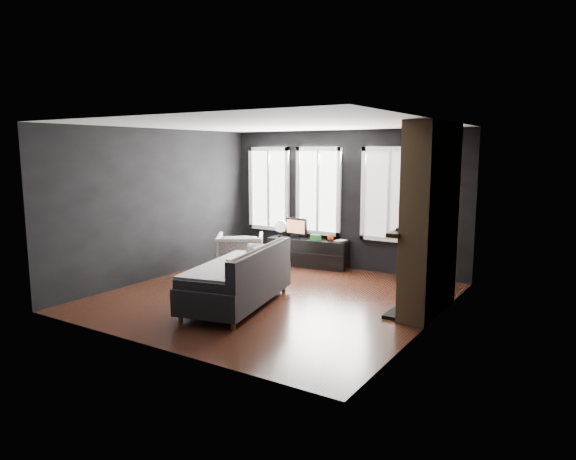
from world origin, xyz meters
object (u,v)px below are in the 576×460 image
Objects in this scene: media_console at (309,252)px; mug at (330,237)px; monitor at (296,226)px; book at (337,235)px; mantel_vase at (423,217)px; armchair at (240,252)px; sofa at (237,276)px.

mug is (0.46, 0.04, 0.34)m from media_console.
mug is (0.76, 0.05, -0.16)m from monitor.
media_console is 0.71m from book.
book is at bearing 9.97° from monitor.
monitor is 2.13× the size of book.
armchair is at bearing -178.10° from mantel_vase.
mantel_vase is (2.10, -1.29, 0.64)m from book.
monitor reaches higher than armchair.
mug is at bearing -2.28° from media_console.
armchair is at bearing -105.73° from monitor.
book is at bearing -167.30° from armchair.
mantel_vase is (2.68, -1.19, 1.04)m from media_console.
sofa is 2.95m from mug.
armchair is at bearing -131.70° from mug.
book is at bearing 26.34° from mug.
mantel_vase is (3.42, 0.11, 0.89)m from armchair.
armchair reaches higher than mug.
mantel_vase is (2.24, 1.71, 0.86)m from sofa.
media_console is at bearing -153.70° from armchair.
book is (0.12, 0.06, 0.06)m from mug.
mantel_vase reaches higher than book.
sofa is 3.01m from book.
book is (0.15, 3.00, 0.22)m from sofa.
monitor reaches higher than mug.
media_console is at bearing -175.00° from mug.
mantel_vase is (2.98, -1.18, 0.53)m from monitor.
armchair is 1.94m from book.
mug is at bearing -165.80° from armchair.
sofa reaches higher than mug.
armchair is at bearing 113.52° from sofa.
book reaches higher than media_console.
monitor is at bearing 158.34° from mantel_vase.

